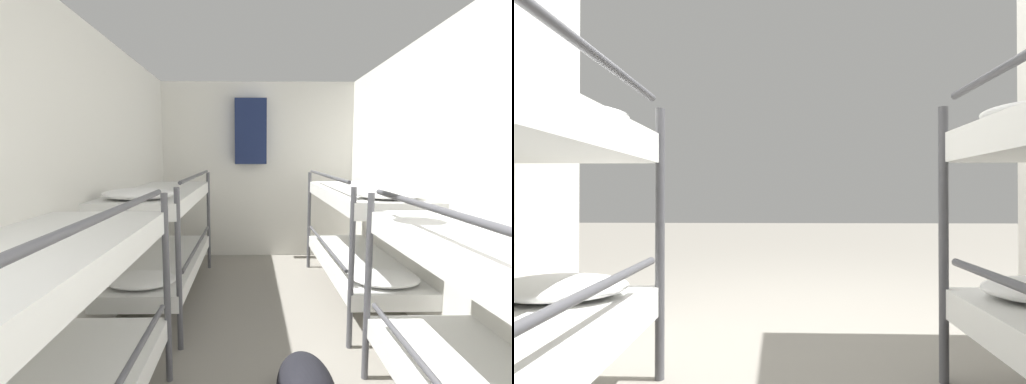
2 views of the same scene
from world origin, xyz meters
TOP-DOWN VIEW (x-y plane):
  - wall_left at (-1.39, 2.62)m, footprint 0.06×5.37m
  - wall_right at (1.39, 2.62)m, footprint 0.06×5.37m
  - wall_back at (0.00, 5.28)m, footprint 2.84×0.06m
  - bunk_stack_left_far at (-1.00, 3.68)m, footprint 0.73×1.92m
  - bunk_stack_right_far at (1.00, 3.68)m, footprint 0.73×1.92m
  - hanging_coat at (-0.11, 5.13)m, footprint 0.44×0.12m

SIDE VIEW (x-z plane):
  - bunk_stack_left_far at x=-1.00m, z-range 0.08..1.38m
  - bunk_stack_right_far at x=1.00m, z-range 0.08..1.38m
  - wall_left at x=-1.39m, z-range 0.00..2.50m
  - wall_right at x=1.39m, z-range 0.00..2.50m
  - wall_back at x=0.00m, z-range 0.00..2.50m
  - hanging_coat at x=-0.11m, z-range 1.35..2.25m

